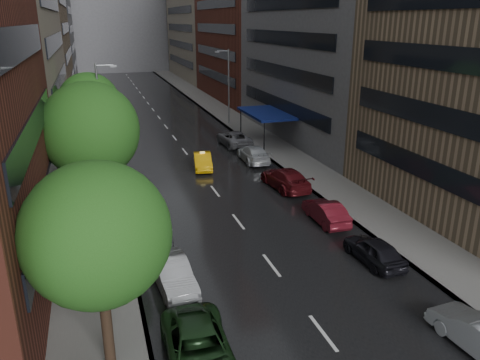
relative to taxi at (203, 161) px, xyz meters
The scene contains 14 objects.
road 22.10m from the taxi, 91.08° to the left, with size 14.00×140.00×0.01m, color black.
sidewalk_left 24.01m from the taxi, 113.09° to the left, with size 4.00×140.00×0.15m, color gray.
sidewalk_right 23.70m from the taxi, 68.75° to the left, with size 4.00×140.00×0.15m, color gray.
buildings_right 35.31m from the taxi, 63.13° to the left, with size 8.05×109.10×36.00m.
building_far 91.37m from the taxi, 90.26° to the left, with size 40.00×14.00×32.00m, color slate.
tree_near 25.56m from the taxi, 111.05° to the right, with size 5.10×5.10×8.13m.
tree_mid 14.74m from the taxi, 131.36° to the right, with size 5.76×5.76×9.18m.
tree_far 10.81m from the taxi, 160.16° to the left, with size 5.23×5.23×8.33m.
taxi is the anchor object (origin of this frame).
parked_cars_left 17.78m from the taxi, 109.09° to the right, with size 2.70×22.79×1.53m.
parked_cars_right 8.16m from the taxi, 52.32° to the right, with size 2.82×38.73×1.61m.
street_lamp_left 9.38m from the taxi, 165.65° to the left, with size 1.74×0.22×9.00m.
street_lamp_right 19.04m from the taxi, 66.84° to the left, with size 1.74×0.22×9.00m.
awning 11.38m from the taxi, 39.57° to the left, with size 4.00×8.00×3.12m.
Camera 1 is at (-8.29, -10.68, 12.47)m, focal length 35.00 mm.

